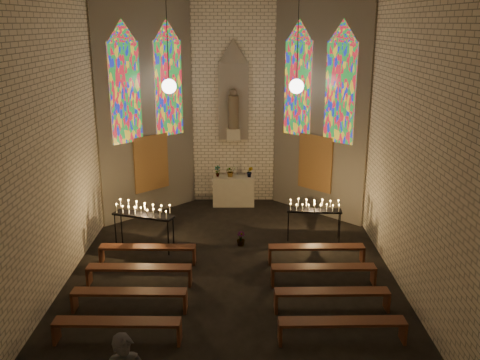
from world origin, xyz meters
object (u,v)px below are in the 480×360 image
Objects in this scene: votive_stand_left at (143,212)px; altar at (234,191)px; aisle_flower_pot at (241,239)px; votive_stand_right at (314,208)px.

altar is at bearing 75.92° from votive_stand_left.
altar is at bearing 93.82° from aisle_flower_pot.
votive_stand_left is at bearing -167.72° from votive_stand_right.
altar is 3.43× the size of aisle_flower_pot.
votive_stand_right reaches higher than aisle_flower_pot.
votive_stand_right is (4.75, 0.64, -0.11)m from votive_stand_left.
votive_stand_right is (2.32, -3.09, 0.48)m from altar.
votive_stand_left is 1.12× the size of votive_stand_right.
altar is 4.49m from votive_stand_left.
aisle_flower_pot is 0.23× the size of votive_stand_left.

